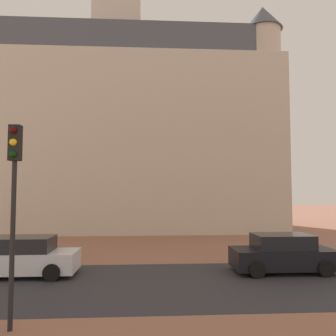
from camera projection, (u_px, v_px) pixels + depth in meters
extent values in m
plane|color=#93604C|center=(159.00, 279.00, 12.97)|extent=(120.00, 120.00, 0.00)
cube|color=#2D2D33|center=(160.00, 283.00, 12.39)|extent=(120.00, 6.42, 0.00)
cube|color=beige|center=(116.00, 149.00, 30.93)|extent=(27.83, 11.09, 14.26)
cube|color=#4C515B|center=(117.00, 59.00, 31.45)|extent=(25.60, 10.20, 2.40)
cube|color=beige|center=(117.00, 92.00, 31.26)|extent=(4.19, 4.19, 24.77)
cylinder|color=beige|center=(265.00, 129.00, 27.72)|extent=(2.80, 2.80, 16.63)
cone|color=#4C515B|center=(263.00, 19.00, 28.31)|extent=(3.20, 3.20, 2.00)
cube|color=black|center=(283.00, 258.00, 14.14)|extent=(4.16, 1.77, 0.79)
cube|color=black|center=(282.00, 241.00, 14.18)|extent=(2.33, 1.55, 0.59)
cylinder|color=black|center=(257.00, 270.00, 13.16)|extent=(0.64, 0.22, 0.64)
cylinder|color=black|center=(244.00, 260.00, 14.92)|extent=(0.64, 0.22, 0.64)
cylinder|color=black|center=(326.00, 269.00, 13.33)|extent=(0.64, 0.22, 0.64)
cylinder|color=black|center=(305.00, 259.00, 15.09)|extent=(0.64, 0.22, 0.64)
cube|color=silver|center=(20.00, 261.00, 13.49)|extent=(4.45, 1.73, 0.78)
cube|color=black|center=(21.00, 244.00, 13.54)|extent=(2.49, 1.52, 0.58)
cylinder|color=black|center=(63.00, 263.00, 14.43)|extent=(0.64, 0.22, 0.64)
cylinder|color=black|center=(52.00, 273.00, 12.71)|extent=(0.64, 0.22, 0.64)
cylinder|color=black|center=(12.00, 244.00, 8.37)|extent=(0.12, 0.12, 4.13)
cube|color=black|center=(15.00, 143.00, 8.53)|extent=(0.28, 0.24, 0.90)
sphere|color=#390606|center=(14.00, 130.00, 8.42)|extent=(0.18, 0.18, 0.18)
sphere|color=yellow|center=(13.00, 142.00, 8.40)|extent=(0.18, 0.18, 0.18)
sphere|color=#06330C|center=(13.00, 154.00, 8.38)|extent=(0.18, 0.18, 0.18)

